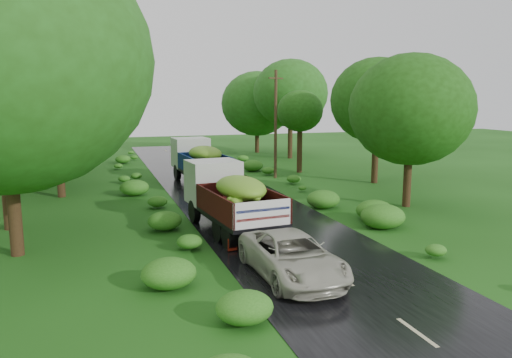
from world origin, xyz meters
name	(u,v)px	position (x,y,z in m)	size (l,w,h in m)	color
ground	(341,278)	(0.00, 0.00, 0.00)	(120.00, 120.00, 0.00)	#16430E
road	(284,236)	(0.00, 5.00, 0.01)	(6.50, 80.00, 0.02)	black
road_lines	(276,230)	(0.00, 6.00, 0.02)	(0.12, 69.60, 0.00)	#BFB78C
truck_near	(228,194)	(-1.90, 6.85, 1.59)	(2.99, 6.87, 2.80)	black
truck_far	(199,159)	(-0.72, 18.91, 1.64)	(2.95, 7.05, 2.89)	black
car	(292,256)	(-1.49, 0.52, 0.71)	(2.30, 5.00, 1.39)	#B6B5A2
utility_pole	(276,123)	(4.90, 19.35, 3.91)	(1.26, 0.62, 7.59)	#382616
trees_left	(34,84)	(-10.58, 19.68, 6.50)	(6.18, 35.31, 9.09)	black
trees_right	(311,102)	(9.29, 23.09, 5.31)	(6.04, 30.78, 7.75)	black
shrubs	(228,190)	(0.00, 14.00, 0.35)	(11.90, 44.00, 0.70)	#296818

